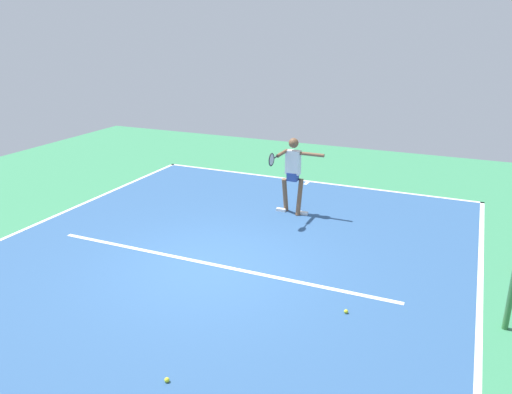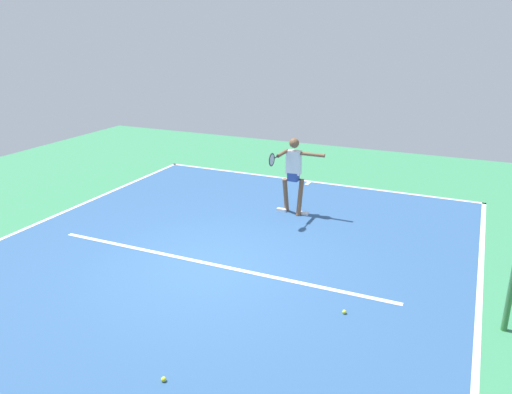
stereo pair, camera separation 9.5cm
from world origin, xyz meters
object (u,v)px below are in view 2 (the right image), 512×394
object	(u,v)px
tennis_player	(293,170)
tennis_ball_by_sideline	(164,379)
tennis_ball_far_corner	(344,312)
net_post	(509,298)

from	to	relation	value
tennis_player	tennis_ball_by_sideline	distance (m)	6.47
tennis_ball_far_corner	tennis_ball_by_sideline	xyz separation A→B (m)	(1.69, 2.50, 0.00)
tennis_player	tennis_ball_by_sideline	bearing A→B (deg)	95.86
tennis_player	tennis_ball_by_sideline	world-z (taller)	tennis_player
tennis_player	tennis_ball_by_sideline	size ratio (longest dim) A/B	28.18
tennis_ball_by_sideline	tennis_ball_far_corner	bearing A→B (deg)	-124.08
net_post	tennis_player	size ratio (longest dim) A/B	0.58
net_post	tennis_player	bearing A→B (deg)	-35.87
tennis_ball_by_sideline	tennis_player	bearing A→B (deg)	-84.53
net_post	tennis_ball_by_sideline	distance (m)	5.03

